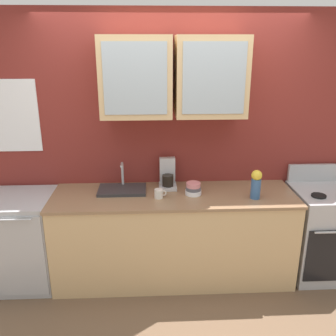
{
  "coord_description": "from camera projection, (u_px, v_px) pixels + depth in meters",
  "views": [
    {
      "loc": [
        -0.21,
        -3.18,
        2.24
      ],
      "look_at": [
        -0.06,
        0.0,
        1.15
      ],
      "focal_mm": 39.14,
      "sensor_mm": 36.0,
      "label": 1
    }
  ],
  "objects": [
    {
      "name": "ground_plane",
      "position": [
        173.0,
        275.0,
        3.74
      ],
      "size": [
        10.0,
        10.0,
        0.0
      ],
      "primitive_type": "plane",
      "color": "brown"
    },
    {
      "name": "back_wall_unit",
      "position": [
        171.0,
        130.0,
        3.59
      ],
      "size": [
        4.42,
        0.49,
        2.55
      ],
      "color": "maroon",
      "rests_on": "ground_plane"
    },
    {
      "name": "counter",
      "position": [
        174.0,
        236.0,
        3.59
      ],
      "size": [
        2.31,
        0.68,
        0.89
      ],
      "color": "tan",
      "rests_on": "ground_plane"
    },
    {
      "name": "stove_range",
      "position": [
        321.0,
        232.0,
        3.66
      ],
      "size": [
        0.59,
        0.67,
        1.07
      ],
      "color": "#ADAFB5",
      "rests_on": "ground_plane"
    },
    {
      "name": "sink_faucet",
      "position": [
        122.0,
        189.0,
        3.52
      ],
      "size": [
        0.46,
        0.29,
        0.26
      ],
      "color": "#2D2D30",
      "rests_on": "counter"
    },
    {
      "name": "bowl_stack",
      "position": [
        193.0,
        189.0,
        3.44
      ],
      "size": [
        0.15,
        0.15,
        0.12
      ],
      "color": "white",
      "rests_on": "counter"
    },
    {
      "name": "vase",
      "position": [
        256.0,
        184.0,
        3.32
      ],
      "size": [
        0.1,
        0.1,
        0.27
      ],
      "color": "#33598C",
      "rests_on": "counter"
    },
    {
      "name": "cup_near_sink",
      "position": [
        159.0,
        194.0,
        3.36
      ],
      "size": [
        0.11,
        0.08,
        0.08
      ],
      "color": "silver",
      "rests_on": "counter"
    },
    {
      "name": "dishwasher",
      "position": [
        22.0,
        240.0,
        3.52
      ],
      "size": [
        0.63,
        0.66,
        0.89
      ],
      "color": "#ADAFB5",
      "rests_on": "ground_plane"
    },
    {
      "name": "coffee_maker",
      "position": [
        168.0,
        177.0,
        3.6
      ],
      "size": [
        0.17,
        0.2,
        0.29
      ],
      "color": "#B7B7BC",
      "rests_on": "counter"
    }
  ]
}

